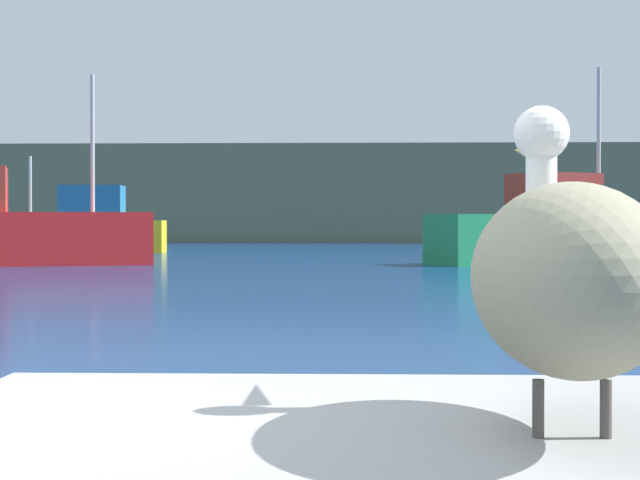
% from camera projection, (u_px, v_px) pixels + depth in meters
% --- Properties ---
extents(hillside_backdrop, '(140.00, 16.31, 6.08)m').
position_uv_depth(hillside_backdrop, '(339.00, 197.00, 70.43)').
color(hillside_backdrop, '#5B664C').
rests_on(hillside_backdrop, ground).
extents(pelican, '(0.48, 1.41, 0.88)m').
position_uv_depth(pelican, '(567.00, 275.00, 2.64)').
color(pelican, gray).
rests_on(pelican, pier_dock).
extents(fishing_boat_yellow, '(6.82, 2.50, 3.88)m').
position_uv_depth(fishing_boat_yellow, '(83.00, 228.00, 41.52)').
color(fishing_boat_yellow, yellow).
rests_on(fishing_boat_yellow, ground).
extents(fishing_boat_green, '(6.96, 4.72, 5.80)m').
position_uv_depth(fishing_boat_green, '(544.00, 230.00, 29.80)').
color(fishing_boat_green, '#1E8C4C').
rests_on(fishing_boat_green, ground).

